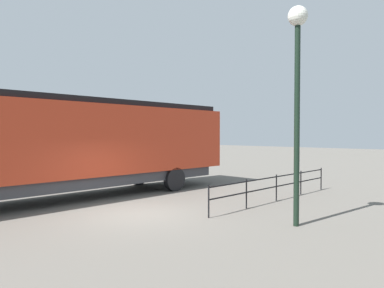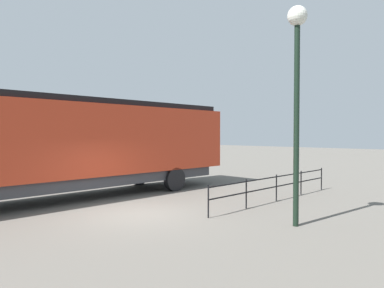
{
  "view_description": "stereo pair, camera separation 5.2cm",
  "coord_description": "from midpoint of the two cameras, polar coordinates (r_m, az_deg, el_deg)",
  "views": [
    {
      "loc": [
        9.46,
        -6.94,
        2.64
      ],
      "look_at": [
        -0.67,
        3.28,
        2.25
      ],
      "focal_mm": 32.89,
      "sensor_mm": 36.0,
      "label": 1
    },
    {
      "loc": [
        9.49,
        -6.91,
        2.64
      ],
      "look_at": [
        -0.67,
        3.28,
        2.25
      ],
      "focal_mm": 32.89,
      "sensor_mm": 36.0,
      "label": 2
    }
  ],
  "objects": [
    {
      "name": "ground_plane",
      "position": [
        12.03,
        -8.83,
        -11.14
      ],
      "size": [
        120.0,
        120.0,
        0.0
      ],
      "primitive_type": "plane",
      "color": "#666059"
    },
    {
      "name": "locomotive",
      "position": [
        14.82,
        -20.83,
        0.13
      ],
      "size": [
        3.11,
        17.18,
        4.08
      ],
      "color": "red",
      "rests_on": "ground_plane"
    },
    {
      "name": "lamp_post",
      "position": [
        10.67,
        16.79,
        12.07
      ],
      "size": [
        0.56,
        0.56,
        6.29
      ],
      "color": "black",
      "rests_on": "ground_plane"
    },
    {
      "name": "platform_fence",
      "position": [
        14.4,
        13.63,
        -6.28
      ],
      "size": [
        0.05,
        8.07,
        1.05
      ],
      "color": "black",
      "rests_on": "ground_plane"
    }
  ]
}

